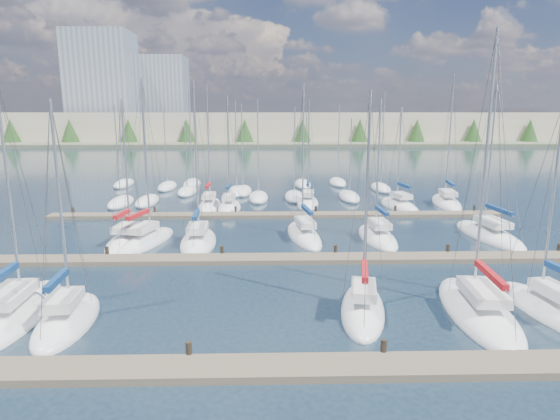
{
  "coord_description": "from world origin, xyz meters",
  "views": [
    {
      "loc": [
        -0.71,
        -14.68,
        10.0
      ],
      "look_at": [
        0.0,
        14.0,
        4.0
      ],
      "focal_mm": 30.0,
      "sensor_mm": 36.0,
      "label": 1
    }
  ],
  "objects_px": {
    "sailboat_f": "(549,310)",
    "sailboat_q": "(399,206)",
    "sailboat_m": "(489,235)",
    "sailboat_l": "(377,237)",
    "sailboat_p": "(308,203)",
    "sailboat_i": "(147,241)",
    "sailboat_c": "(67,320)",
    "sailboat_n": "(210,205)",
    "sailboat_d": "(363,309)",
    "sailboat_o": "(229,207)",
    "sailboat_j": "(198,241)",
    "sailboat_k": "(304,235)",
    "sailboat_r": "(446,202)",
    "sailboat_e": "(478,310)",
    "sailboat_h": "(128,241)",
    "sailboat_b": "(16,314)"
  },
  "relations": [
    {
      "from": "sailboat_f",
      "to": "sailboat_q",
      "type": "distance_m",
      "value": 27.24
    },
    {
      "from": "sailboat_m",
      "to": "sailboat_l",
      "type": "distance_m",
      "value": 9.27
    },
    {
      "from": "sailboat_p",
      "to": "sailboat_i",
      "type": "xyz_separation_m",
      "value": [
        -13.85,
        -15.28,
        0.01
      ]
    },
    {
      "from": "sailboat_c",
      "to": "sailboat_n",
      "type": "height_order",
      "value": "sailboat_n"
    },
    {
      "from": "sailboat_d",
      "to": "sailboat_q",
      "type": "distance_m",
      "value": 28.42
    },
    {
      "from": "sailboat_d",
      "to": "sailboat_o",
      "type": "relative_size",
      "value": 0.95
    },
    {
      "from": "sailboat_j",
      "to": "sailboat_c",
      "type": "bearing_deg",
      "value": -110.09
    },
    {
      "from": "sailboat_k",
      "to": "sailboat_r",
      "type": "distance_m",
      "value": 21.79
    },
    {
      "from": "sailboat_d",
      "to": "sailboat_j",
      "type": "height_order",
      "value": "sailboat_j"
    },
    {
      "from": "sailboat_l",
      "to": "sailboat_e",
      "type": "relative_size",
      "value": 0.81
    },
    {
      "from": "sailboat_h",
      "to": "sailboat_l",
      "type": "bearing_deg",
      "value": 7.12
    },
    {
      "from": "sailboat_p",
      "to": "sailboat_b",
      "type": "xyz_separation_m",
      "value": [
        -16.97,
        -28.55,
        -0.02
      ]
    },
    {
      "from": "sailboat_h",
      "to": "sailboat_b",
      "type": "bearing_deg",
      "value": -92.55
    },
    {
      "from": "sailboat_m",
      "to": "sailboat_q",
      "type": "bearing_deg",
      "value": 103.35
    },
    {
      "from": "sailboat_r",
      "to": "sailboat_e",
      "type": "bearing_deg",
      "value": -98.73
    },
    {
      "from": "sailboat_q",
      "to": "sailboat_i",
      "type": "distance_m",
      "value": 27.27
    },
    {
      "from": "sailboat_h",
      "to": "sailboat_k",
      "type": "bearing_deg",
      "value": 10.89
    },
    {
      "from": "sailboat_n",
      "to": "sailboat_f",
      "type": "xyz_separation_m",
      "value": [
        20.51,
        -27.67,
        -0.02
      ]
    },
    {
      "from": "sailboat_p",
      "to": "sailboat_i",
      "type": "relative_size",
      "value": 0.92
    },
    {
      "from": "sailboat_r",
      "to": "sailboat_n",
      "type": "bearing_deg",
      "value": -168.39
    },
    {
      "from": "sailboat_n",
      "to": "sailboat_i",
      "type": "bearing_deg",
      "value": -103.24
    },
    {
      "from": "sailboat_h",
      "to": "sailboat_b",
      "type": "height_order",
      "value": "sailboat_b"
    },
    {
      "from": "sailboat_l",
      "to": "sailboat_i",
      "type": "height_order",
      "value": "sailboat_i"
    },
    {
      "from": "sailboat_p",
      "to": "sailboat_f",
      "type": "bearing_deg",
      "value": -65.46
    },
    {
      "from": "sailboat_n",
      "to": "sailboat_c",
      "type": "bearing_deg",
      "value": -97.44
    },
    {
      "from": "sailboat_d",
      "to": "sailboat_m",
      "type": "relative_size",
      "value": 0.91
    },
    {
      "from": "sailboat_n",
      "to": "sailboat_l",
      "type": "height_order",
      "value": "sailboat_n"
    },
    {
      "from": "sailboat_c",
      "to": "sailboat_p",
      "type": "bearing_deg",
      "value": 59.75
    },
    {
      "from": "sailboat_h",
      "to": "sailboat_n",
      "type": "relative_size",
      "value": 0.86
    },
    {
      "from": "sailboat_k",
      "to": "sailboat_o",
      "type": "relative_size",
      "value": 1.04
    },
    {
      "from": "sailboat_r",
      "to": "sailboat_b",
      "type": "relative_size",
      "value": 1.17
    },
    {
      "from": "sailboat_h",
      "to": "sailboat_f",
      "type": "height_order",
      "value": "sailboat_h"
    },
    {
      "from": "sailboat_r",
      "to": "sailboat_o",
      "type": "distance_m",
      "value": 24.04
    },
    {
      "from": "sailboat_q",
      "to": "sailboat_h",
      "type": "bearing_deg",
      "value": -159.81
    },
    {
      "from": "sailboat_m",
      "to": "sailboat_r",
      "type": "distance_m",
      "value": 14.09
    },
    {
      "from": "sailboat_d",
      "to": "sailboat_n",
      "type": "relative_size",
      "value": 0.86
    },
    {
      "from": "sailboat_d",
      "to": "sailboat_f",
      "type": "relative_size",
      "value": 1.04
    },
    {
      "from": "sailboat_l",
      "to": "sailboat_i",
      "type": "bearing_deg",
      "value": -179.47
    },
    {
      "from": "sailboat_r",
      "to": "sailboat_p",
      "type": "height_order",
      "value": "sailboat_r"
    },
    {
      "from": "sailboat_d",
      "to": "sailboat_n",
      "type": "xyz_separation_m",
      "value": [
        -11.12,
        27.28,
        0.01
      ]
    },
    {
      "from": "sailboat_j",
      "to": "sailboat_p",
      "type": "height_order",
      "value": "sailboat_j"
    },
    {
      "from": "sailboat_r",
      "to": "sailboat_l",
      "type": "relative_size",
      "value": 1.25
    },
    {
      "from": "sailboat_f",
      "to": "sailboat_q",
      "type": "xyz_separation_m",
      "value": [
        -0.09,
        27.24,
        -0.01
      ]
    },
    {
      "from": "sailboat_m",
      "to": "sailboat_d",
      "type": "bearing_deg",
      "value": -136.85
    },
    {
      "from": "sailboat_n",
      "to": "sailboat_k",
      "type": "xyz_separation_m",
      "value": [
        9.22,
        -12.57,
        -0.01
      ]
    },
    {
      "from": "sailboat_l",
      "to": "sailboat_j",
      "type": "relative_size",
      "value": 0.9
    },
    {
      "from": "sailboat_b",
      "to": "sailboat_l",
      "type": "bearing_deg",
      "value": 30.04
    },
    {
      "from": "sailboat_d",
      "to": "sailboat_k",
      "type": "distance_m",
      "value": 14.83
    },
    {
      "from": "sailboat_h",
      "to": "sailboat_e",
      "type": "xyz_separation_m",
      "value": [
        21.52,
        -13.51,
        0.0
      ]
    },
    {
      "from": "sailboat_c",
      "to": "sailboat_p",
      "type": "height_order",
      "value": "sailboat_p"
    }
  ]
}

